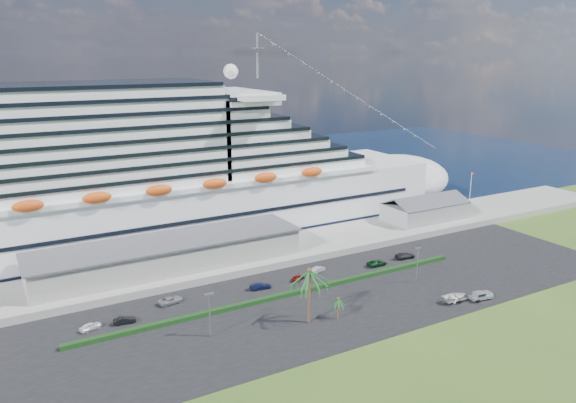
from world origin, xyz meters
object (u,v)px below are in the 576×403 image
parked_car_3 (260,286)px  boat_trailer (455,297)px  cruise_ship (150,181)px  pickup_truck (481,295)px

parked_car_3 → boat_trailer: size_ratio=0.72×
boat_trailer → cruise_ship: bearing=121.8°
boat_trailer → pickup_truck: bearing=-18.2°
parked_car_3 → cruise_ship: bearing=22.1°
parked_car_3 → boat_trailer: bearing=-121.1°
parked_car_3 → boat_trailer: boat_trailer is taller
pickup_truck → boat_trailer: bearing=161.8°
cruise_ship → boat_trailer: (41.67, -67.14, -15.37)m
parked_car_3 → pickup_truck: pickup_truck is taller
cruise_ship → pickup_truck: 84.92m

